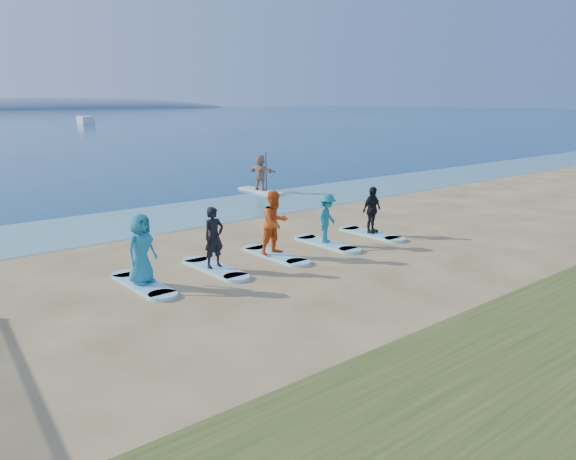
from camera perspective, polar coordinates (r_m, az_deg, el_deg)
ground at (r=13.33m, az=1.11°, el=-6.95°), size 600.00×600.00×0.00m
shallow_water at (r=22.04m, az=-17.13°, el=0.56°), size 600.00×600.00×0.00m
island_ridge at (r=326.23m, az=-21.98°, el=11.36°), size 220.00×56.00×18.00m
paddleboard at (r=28.51m, az=-2.78°, el=3.97°), size 0.71×3.00×0.12m
paddleboarder at (r=28.37m, az=-2.80°, el=5.86°), size 0.88×1.72×1.78m
boat_offshore_b at (r=118.50m, az=-19.85°, el=10.11°), size 3.27×6.76×1.47m
surfboard_0 at (r=14.61m, az=-14.51°, el=-5.38°), size 0.70×2.20×0.09m
student_0 at (r=14.35m, az=-14.72°, el=-1.84°), size 1.02×0.85×1.78m
surfboard_1 at (r=15.58m, az=-7.44°, el=-3.90°), size 0.70×2.20×0.09m
student_1 at (r=15.35m, az=-7.54°, el=-0.75°), size 0.63×0.43×1.68m
surfboard_2 at (r=16.77m, az=-1.31°, el=-2.57°), size 0.70×2.20×0.09m
student_2 at (r=16.53m, az=-1.32°, el=0.74°), size 0.94×0.74×1.89m
surfboard_3 at (r=18.13m, az=3.95°, el=-1.39°), size 0.70×2.20×0.09m
student_3 at (r=17.94m, az=3.99°, el=1.18°), size 1.17×0.96×1.58m
surfboard_4 at (r=19.62m, az=8.44°, el=-0.38°), size 0.70×2.20×0.09m
student_4 at (r=19.44m, az=8.52°, el=2.04°), size 0.97×0.49×1.60m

